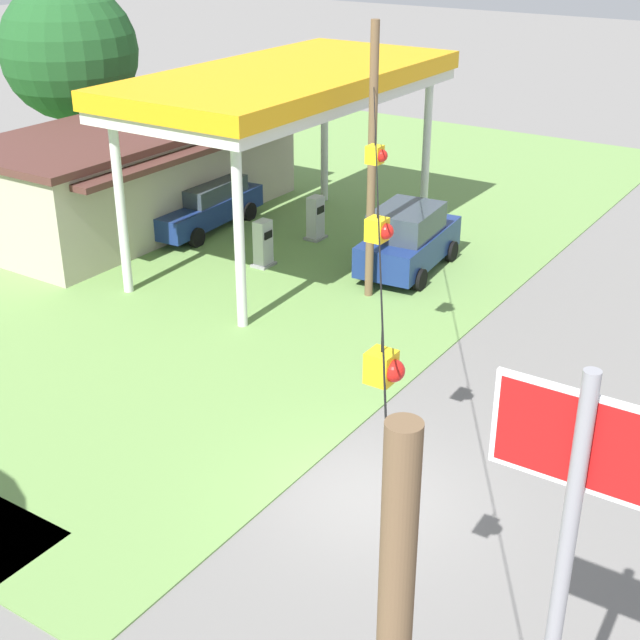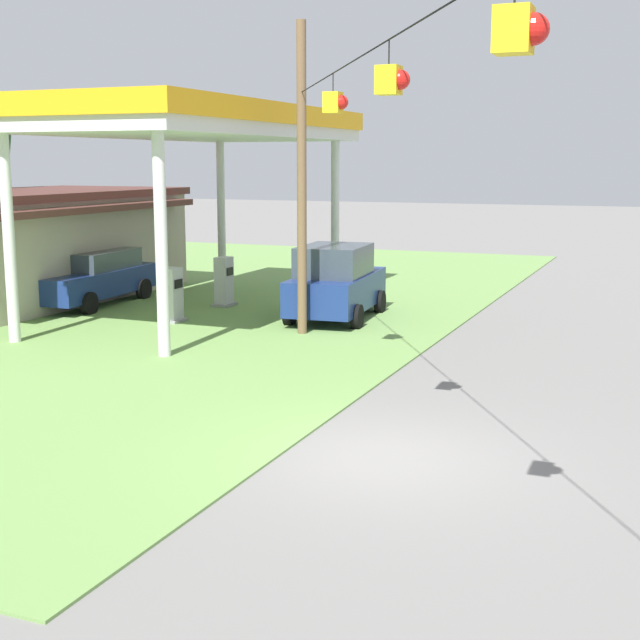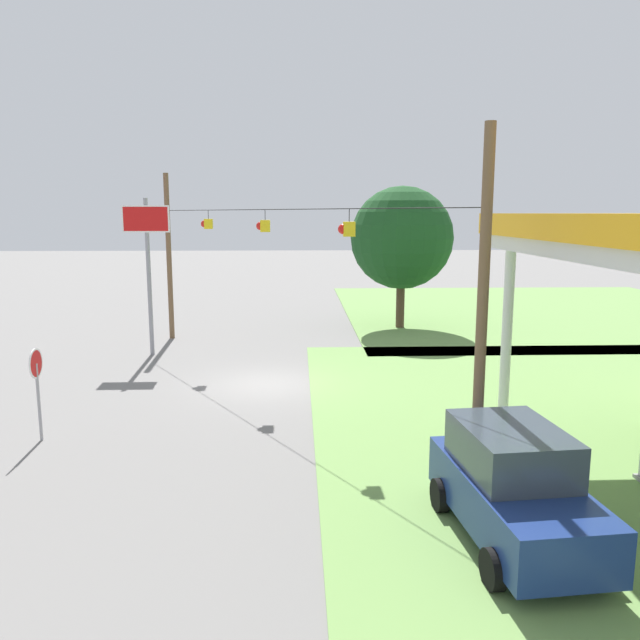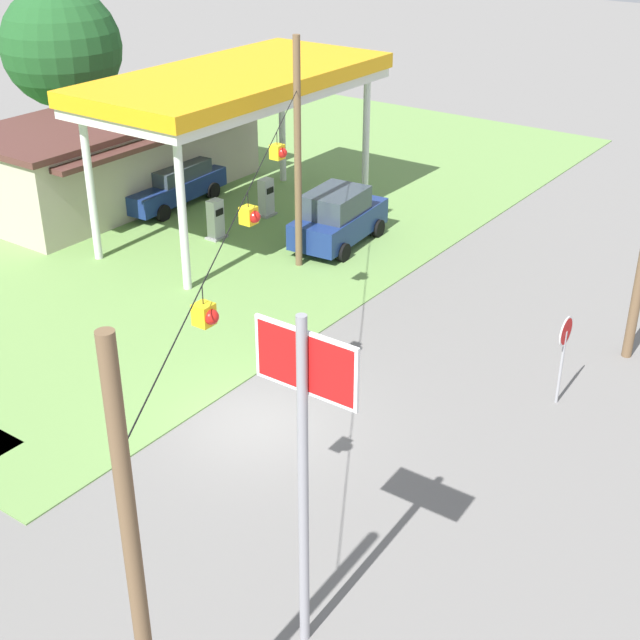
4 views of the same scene
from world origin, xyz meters
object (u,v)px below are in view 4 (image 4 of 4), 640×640
(fuel_pump_near, at_px, (216,221))
(fuel_pump_far, at_px, (266,199))
(gas_station_canopy, at_px, (236,85))
(car_at_pumps_front, at_px, (338,217))
(tree_behind_station, at_px, (61,47))
(stop_sign_overhead, at_px, (305,424))
(car_at_pumps_rear, at_px, (171,184))
(gas_station_store, at_px, (116,156))
(stop_sign_roadside, at_px, (565,341))

(fuel_pump_near, bearing_deg, fuel_pump_far, 0.00)
(gas_station_canopy, distance_m, car_at_pumps_front, 5.96)
(gas_station_canopy, relative_size, tree_behind_station, 1.51)
(stop_sign_overhead, relative_size, tree_behind_station, 0.83)
(car_at_pumps_rear, relative_size, stop_sign_overhead, 0.79)
(gas_station_store, bearing_deg, stop_sign_roadside, -102.07)
(gas_station_canopy, relative_size, stop_sign_roadside, 4.83)
(car_at_pumps_front, bearing_deg, tree_behind_station, 81.52)
(gas_station_store, relative_size, stop_sign_roadside, 4.91)
(fuel_pump_near, distance_m, stop_sign_overhead, 19.87)
(stop_sign_roadside, distance_m, stop_sign_overhead, 10.53)
(gas_station_store, bearing_deg, car_at_pumps_rear, -77.73)
(gas_station_canopy, xyz_separation_m, tree_behind_station, (1.56, 11.36, -0.11))
(gas_station_canopy, relative_size, fuel_pump_far, 7.85)
(stop_sign_roadside, relative_size, tree_behind_station, 0.31)
(stop_sign_overhead, bearing_deg, tree_behind_station, 57.09)
(car_at_pumps_front, distance_m, stop_sign_roadside, 12.12)
(fuel_pump_near, xyz_separation_m, car_at_pumps_front, (2.22, -3.98, 0.33))
(stop_sign_overhead, bearing_deg, car_at_pumps_front, 32.93)
(gas_station_store, height_order, stop_sign_roadside, gas_station_store)
(gas_station_store, relative_size, fuel_pump_far, 7.99)
(car_at_pumps_rear, distance_m, stop_sign_overhead, 23.94)
(gas_station_store, bearing_deg, gas_station_canopy, -87.71)
(gas_station_canopy, relative_size, fuel_pump_near, 7.85)
(car_at_pumps_front, height_order, stop_sign_roadside, stop_sign_roadside)
(car_at_pumps_front, bearing_deg, stop_sign_overhead, -152.44)
(car_at_pumps_rear, bearing_deg, gas_station_canopy, 82.05)
(fuel_pump_near, bearing_deg, stop_sign_overhead, -133.60)
(stop_sign_roadside, bearing_deg, car_at_pumps_rear, -105.21)
(car_at_pumps_rear, xyz_separation_m, stop_sign_roadside, (-5.09, -18.71, 0.93))
(gas_station_store, bearing_deg, fuel_pump_far, -74.90)
(fuel_pump_far, xyz_separation_m, tree_behind_station, (0.06, 11.37, 4.61))
(stop_sign_roadside, bearing_deg, gas_station_store, -102.07)
(gas_station_canopy, bearing_deg, car_at_pumps_rear, 85.85)
(gas_station_store, xyz_separation_m, stop_sign_overhead, (-14.67, -20.61, 2.86))
(fuel_pump_near, distance_m, car_at_pumps_rear, 4.36)
(stop_sign_overhead, bearing_deg, fuel_pump_far, 40.67)
(stop_sign_overhead, distance_m, tree_behind_station, 30.36)
(gas_station_canopy, distance_m, gas_station_store, 7.47)
(car_at_pumps_front, height_order, car_at_pumps_rear, car_at_pumps_front)
(fuel_pump_far, relative_size, car_at_pumps_rear, 0.30)
(fuel_pump_near, height_order, fuel_pump_far, same)
(fuel_pump_far, xyz_separation_m, stop_sign_roadside, (-6.29, -14.73, 1.09))
(car_at_pumps_front, relative_size, tree_behind_station, 0.56)
(fuel_pump_near, relative_size, fuel_pump_far, 1.00)
(gas_station_canopy, height_order, stop_sign_overhead, stop_sign_overhead)
(car_at_pumps_front, distance_m, car_at_pumps_rear, 7.97)
(stop_sign_roadside, bearing_deg, tree_behind_station, -103.68)
(car_at_pumps_rear, distance_m, tree_behind_station, 8.72)
(car_at_pumps_rear, bearing_deg, fuel_pump_near, 62.07)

